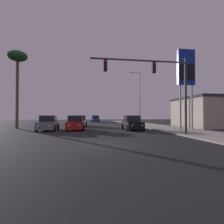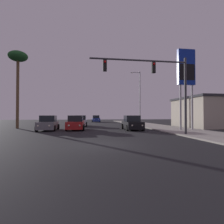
% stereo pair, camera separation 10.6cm
% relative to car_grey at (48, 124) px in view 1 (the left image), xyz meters
% --- Properties ---
extents(ground_plane, '(120.00, 120.00, 0.00)m').
position_rel_car_grey_xyz_m(ground_plane, '(5.02, -10.54, -0.76)').
color(ground_plane, black).
extents(sidewalk_right, '(5.00, 60.00, 0.12)m').
position_rel_car_grey_xyz_m(sidewalk_right, '(14.52, -0.54, -0.70)').
color(sidewalk_right, '#9E998E').
rests_on(sidewalk_right, ground).
extents(building_gas_station, '(10.30, 8.30, 4.30)m').
position_rel_car_grey_xyz_m(building_gas_station, '(23.02, 2.18, 1.40)').
color(building_gas_station, '#B2A893').
rests_on(building_gas_station, ground).
extents(car_grey, '(2.04, 4.34, 1.68)m').
position_rel_car_grey_xyz_m(car_grey, '(0.00, 0.00, 0.00)').
color(car_grey, slate).
rests_on(car_grey, ground).
extents(car_red, '(2.04, 4.34, 1.68)m').
position_rel_car_grey_xyz_m(car_red, '(3.05, 0.13, 0.00)').
color(car_red, maroon).
rests_on(car_red, ground).
extents(car_black, '(2.04, 4.34, 1.68)m').
position_rel_car_grey_xyz_m(car_black, '(9.61, -0.74, 0.00)').
color(car_black, black).
rests_on(car_black, ground).
extents(car_blue, '(2.04, 4.32, 1.68)m').
position_rel_car_grey_xyz_m(car_blue, '(6.63, 23.44, 0.00)').
color(car_blue, navy).
rests_on(car_blue, ground).
extents(car_silver, '(2.04, 4.34, 1.68)m').
position_rel_car_grey_xyz_m(car_silver, '(3.38, 7.50, 0.00)').
color(car_silver, '#B7B7BC').
rests_on(car_silver, ground).
extents(traffic_light_mast, '(8.23, 0.36, 6.50)m').
position_rel_car_grey_xyz_m(traffic_light_mast, '(10.26, -6.91, 4.01)').
color(traffic_light_mast, '#38383D').
rests_on(traffic_light_mast, sidewalk_right).
extents(street_lamp, '(1.74, 0.24, 9.00)m').
position_rel_car_grey_xyz_m(street_lamp, '(13.14, 7.88, 4.36)').
color(street_lamp, '#99999E').
rests_on(street_lamp, sidewalk_right).
extents(gas_station_sign, '(2.00, 0.42, 9.00)m').
position_rel_car_grey_xyz_m(gas_station_sign, '(15.40, -2.57, 5.86)').
color(gas_station_sign, '#99999E').
rests_on(gas_station_sign, sidewalk_right).
extents(palm_tree_near, '(2.40, 2.40, 10.07)m').
position_rel_car_grey_xyz_m(palm_tree_near, '(-4.57, 3.46, 8.00)').
color(palm_tree_near, brown).
rests_on(palm_tree_near, ground).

